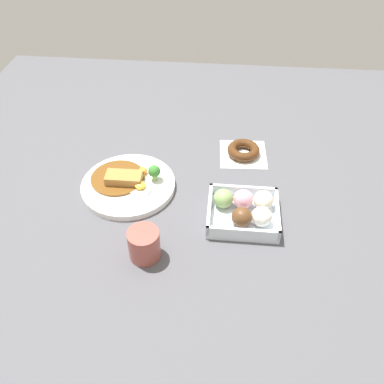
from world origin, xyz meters
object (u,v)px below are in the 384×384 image
object	(u,v)px
chocolate_ring_donut	(243,151)
coffee_mug	(144,244)
donut_box	(245,210)
curry_plate	(128,183)

from	to	relation	value
chocolate_ring_donut	coffee_mug	bearing A→B (deg)	60.78
donut_box	chocolate_ring_donut	distance (m)	0.27
chocolate_ring_donut	donut_box	bearing A→B (deg)	90.56
donut_box	coffee_mug	size ratio (longest dim) A/B	2.29
curry_plate	donut_box	xyz separation A→B (m)	(-0.32, 0.09, 0.01)
chocolate_ring_donut	coffee_mug	distance (m)	0.48
chocolate_ring_donut	coffee_mug	size ratio (longest dim) A/B	1.87
curry_plate	donut_box	distance (m)	0.34
donut_box	coffee_mug	xyz separation A→B (m)	(0.23, 0.15, 0.01)
curry_plate	donut_box	size ratio (longest dim) A/B	1.44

